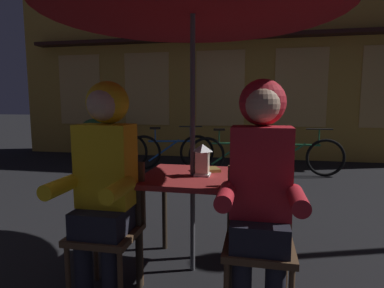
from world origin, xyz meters
name	(u,v)px	position (x,y,z in m)	size (l,w,h in m)	color
ground_plane	(193,270)	(0.00, 0.00, 0.00)	(60.00, 60.00, 0.00)	black
cafe_table	(193,188)	(0.00, 0.00, 0.64)	(0.72, 0.72, 0.74)	maroon
lantern	(202,159)	(0.07, -0.01, 0.86)	(0.11, 0.11, 0.23)	white
chair_left	(110,221)	(-0.48, -0.37, 0.49)	(0.40, 0.40, 0.87)	#513823
chair_right	(259,233)	(0.48, -0.37, 0.49)	(0.40, 0.40, 0.87)	#513823
person_left_hooded	(104,170)	(-0.48, -0.43, 0.85)	(0.45, 0.56, 1.40)	black
person_right_hooded	(261,177)	(0.48, -0.43, 0.85)	(0.45, 0.56, 1.40)	black
shopfront_building	(222,24)	(-0.38, 5.40, 3.09)	(10.00, 0.93, 6.20)	gold
bicycle_nearest	(112,149)	(-2.42, 3.70, 0.35)	(1.65, 0.41, 0.84)	black
bicycle_second	(170,151)	(-1.16, 3.60, 0.35)	(1.64, 0.45, 0.84)	black
bicycle_third	(234,154)	(0.07, 3.50, 0.35)	(1.66, 0.38, 0.84)	black
bicycle_fourth	(295,156)	(1.12, 3.50, 0.35)	(1.68, 0.11, 0.84)	black
book	(206,170)	(0.08, 0.14, 0.75)	(0.20, 0.14, 0.02)	olive
potted_plant	(94,136)	(-3.14, 4.30, 0.54)	(0.60, 0.60, 0.92)	brown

